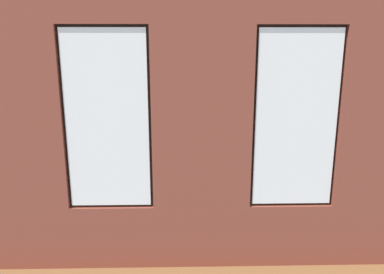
# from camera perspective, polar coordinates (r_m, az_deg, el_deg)

# --- Properties ---
(ground_plane) EXTENTS (6.87, 5.93, 0.10)m
(ground_plane) POSITION_cam_1_polar(r_m,az_deg,el_deg) (7.02, 0.39, -7.63)
(ground_plane) COLOR brown
(brick_wall_with_windows) EXTENTS (6.27, 0.30, 3.23)m
(brick_wall_with_windows) POSITION_cam_1_polar(r_m,az_deg,el_deg) (4.07, 1.51, 0.67)
(brick_wall_with_windows) COLOR brown
(brick_wall_with_windows) RESTS_ON ground_plane
(white_wall_right) EXTENTS (0.10, 4.93, 3.23)m
(white_wall_right) POSITION_cam_1_polar(r_m,az_deg,el_deg) (7.02, -25.68, 5.07)
(white_wall_right) COLOR silver
(white_wall_right) RESTS_ON ground_plane
(couch_by_window) EXTENTS (1.97, 0.87, 0.80)m
(couch_by_window) POSITION_cam_1_polar(r_m,az_deg,el_deg) (5.11, -4.92, -11.59)
(couch_by_window) COLOR black
(couch_by_window) RESTS_ON ground_plane
(couch_left) EXTENTS (0.90, 2.03, 0.80)m
(couch_left) POSITION_cam_1_polar(r_m,az_deg,el_deg) (6.95, 21.11, -5.52)
(couch_left) COLOR black
(couch_left) RESTS_ON ground_plane
(coffee_table) EXTENTS (1.29, 0.81, 0.46)m
(coffee_table) POSITION_cam_1_polar(r_m,az_deg,el_deg) (7.30, -1.19, -3.05)
(coffee_table) COLOR olive
(coffee_table) RESTS_ON ground_plane
(cup_ceramic) EXTENTS (0.08, 0.08, 0.09)m
(cup_ceramic) POSITION_cam_1_polar(r_m,az_deg,el_deg) (7.15, -0.41, -2.52)
(cup_ceramic) COLOR #33567F
(cup_ceramic) RESTS_ON coffee_table
(candle_jar) EXTENTS (0.08, 0.08, 0.13)m
(candle_jar) POSITION_cam_1_polar(r_m,az_deg,el_deg) (7.41, 1.56, -1.80)
(candle_jar) COLOR #B7333D
(candle_jar) RESTS_ON coffee_table
(table_plant_small) EXTENTS (0.14, 0.14, 0.22)m
(table_plant_small) POSITION_cam_1_polar(r_m,az_deg,el_deg) (7.25, -1.19, -1.73)
(table_plant_small) COLOR #9E5638
(table_plant_small) RESTS_ON coffee_table
(remote_black) EXTENTS (0.10, 0.18, 0.02)m
(remote_black) POSITION_cam_1_polar(r_m,az_deg,el_deg) (7.17, -4.29, -2.81)
(remote_black) COLOR black
(remote_black) RESTS_ON coffee_table
(remote_silver) EXTENTS (0.13, 0.17, 0.02)m
(remote_silver) POSITION_cam_1_polar(r_m,az_deg,el_deg) (7.38, -2.45, -2.31)
(remote_silver) COLOR #B2B2B7
(remote_silver) RESTS_ON coffee_table
(media_console) EXTENTS (1.00, 0.42, 0.51)m
(media_console) POSITION_cam_1_polar(r_m,az_deg,el_deg) (7.59, -21.22, -4.48)
(media_console) COLOR black
(media_console) RESTS_ON ground_plane
(tv_flatscreen) EXTENTS (0.97, 0.20, 0.67)m
(tv_flatscreen) POSITION_cam_1_polar(r_m,az_deg,el_deg) (7.44, -21.61, -0.12)
(tv_flatscreen) COLOR black
(tv_flatscreen) RESTS_ON media_console
(papasan_chair) EXTENTS (1.01, 1.01, 0.66)m
(papasan_chair) POSITION_cam_1_polar(r_m,az_deg,el_deg) (8.41, -2.25, -0.60)
(papasan_chair) COLOR olive
(papasan_chair) RESTS_ON ground_plane
(potted_plant_by_left_couch) EXTENTS (0.30, 0.30, 0.46)m
(potted_plant_by_left_couch) POSITION_cam_1_polar(r_m,az_deg,el_deg) (8.13, 14.66, -2.38)
(potted_plant_by_left_couch) COLOR #9E5638
(potted_plant_by_left_couch) RESTS_ON ground_plane
(potted_plant_beside_window_right) EXTENTS (0.65, 0.65, 0.87)m
(potted_plant_beside_window_right) POSITION_cam_1_polar(r_m,az_deg,el_deg) (5.12, -18.57, -8.96)
(potted_plant_beside_window_right) COLOR brown
(potted_plant_beside_window_right) RESTS_ON ground_plane
(potted_plant_between_couches) EXTENTS (0.80, 0.79, 1.35)m
(potted_plant_between_couches) POSITION_cam_1_polar(r_m,az_deg,el_deg) (5.07, 11.43, -5.64)
(potted_plant_between_couches) COLOR #47423D
(potted_plant_between_couches) RESTS_ON ground_plane
(potted_plant_near_tv) EXTENTS (0.52, 0.52, 0.80)m
(potted_plant_near_tv) POSITION_cam_1_polar(r_m,az_deg,el_deg) (6.48, -19.62, -4.99)
(potted_plant_near_tv) COLOR brown
(potted_plant_near_tv) RESTS_ON ground_plane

